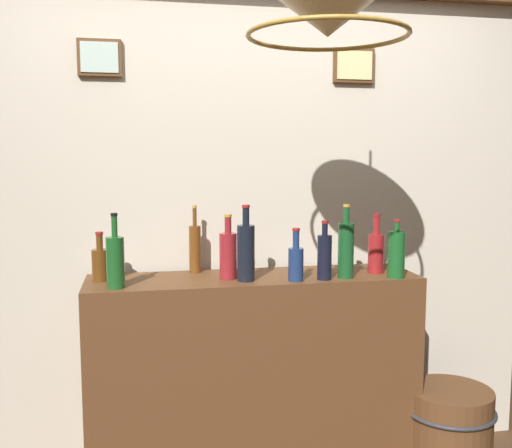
{
  "coord_description": "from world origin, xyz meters",
  "views": [
    {
      "loc": [
        -0.51,
        -1.8,
        1.57
      ],
      "look_at": [
        0.0,
        0.77,
        1.26
      ],
      "focal_mm": 41.22,
      "sensor_mm": 36.0,
      "label": 1
    }
  ],
  "objects_px": {
    "liquor_bottle_port": "(100,263)",
    "liquor_bottle_scotch": "(246,251)",
    "liquor_bottle_rum": "(296,262)",
    "pendant_lamp": "(328,7)",
    "liquor_bottle_vermouth": "(115,261)",
    "liquor_bottle_sherry": "(396,254)",
    "liquor_bottle_bourbon": "(346,249)",
    "liquor_bottle_amaro": "(376,251)",
    "liquor_bottle_vodka": "(228,254)",
    "liquor_bottle_mezcal": "(324,256)",
    "wooden_barrel": "(448,435)",
    "liquor_bottle_rye": "(195,248)",
    "glass_tumbler_rocks": "(115,266)"
  },
  "relations": [
    {
      "from": "liquor_bottle_vermouth",
      "to": "liquor_bottle_port",
      "type": "height_order",
      "value": "liquor_bottle_vermouth"
    },
    {
      "from": "liquor_bottle_sherry",
      "to": "liquor_bottle_rum",
      "type": "bearing_deg",
      "value": 177.05
    },
    {
      "from": "liquor_bottle_sherry",
      "to": "pendant_lamp",
      "type": "height_order",
      "value": "pendant_lamp"
    },
    {
      "from": "liquor_bottle_amaro",
      "to": "wooden_barrel",
      "type": "distance_m",
      "value": 0.96
    },
    {
      "from": "liquor_bottle_port",
      "to": "liquor_bottle_scotch",
      "type": "relative_size",
      "value": 0.65
    },
    {
      "from": "liquor_bottle_sherry",
      "to": "liquor_bottle_amaro",
      "type": "bearing_deg",
      "value": 109.89
    },
    {
      "from": "liquor_bottle_vodka",
      "to": "liquor_bottle_rye",
      "type": "bearing_deg",
      "value": 127.46
    },
    {
      "from": "liquor_bottle_bourbon",
      "to": "liquor_bottle_vodka",
      "type": "relative_size",
      "value": 1.15
    },
    {
      "from": "liquor_bottle_vodka",
      "to": "liquor_bottle_mezcal",
      "type": "bearing_deg",
      "value": -13.36
    },
    {
      "from": "liquor_bottle_bourbon",
      "to": "liquor_bottle_vermouth",
      "type": "xyz_separation_m",
      "value": [
        -1.02,
        -0.01,
        -0.02
      ]
    },
    {
      "from": "liquor_bottle_vermouth",
      "to": "liquor_bottle_rum",
      "type": "bearing_deg",
      "value": -0.79
    },
    {
      "from": "liquor_bottle_mezcal",
      "to": "liquor_bottle_vodka",
      "type": "bearing_deg",
      "value": 166.64
    },
    {
      "from": "liquor_bottle_mezcal",
      "to": "glass_tumbler_rocks",
      "type": "xyz_separation_m",
      "value": [
        -0.93,
        0.24,
        -0.06
      ]
    },
    {
      "from": "liquor_bottle_bourbon",
      "to": "wooden_barrel",
      "type": "height_order",
      "value": "liquor_bottle_bourbon"
    },
    {
      "from": "liquor_bottle_vermouth",
      "to": "liquor_bottle_mezcal",
      "type": "bearing_deg",
      "value": -0.52
    },
    {
      "from": "pendant_lamp",
      "to": "liquor_bottle_vodka",
      "type": "bearing_deg",
      "value": 110.44
    },
    {
      "from": "glass_tumbler_rocks",
      "to": "liquor_bottle_mezcal",
      "type": "bearing_deg",
      "value": -14.67
    },
    {
      "from": "liquor_bottle_rum",
      "to": "pendant_lamp",
      "type": "bearing_deg",
      "value": -94.74
    },
    {
      "from": "liquor_bottle_vodka",
      "to": "wooden_barrel",
      "type": "height_order",
      "value": "liquor_bottle_vodka"
    },
    {
      "from": "liquor_bottle_port",
      "to": "liquor_bottle_amaro",
      "type": "distance_m",
      "value": 1.28
    },
    {
      "from": "liquor_bottle_vodka",
      "to": "liquor_bottle_rye",
      "type": "distance_m",
      "value": 0.22
    },
    {
      "from": "liquor_bottle_scotch",
      "to": "liquor_bottle_rye",
      "type": "bearing_deg",
      "value": 131.26
    },
    {
      "from": "liquor_bottle_port",
      "to": "pendant_lamp",
      "type": "xyz_separation_m",
      "value": [
        0.81,
        -0.72,
        0.97
      ]
    },
    {
      "from": "liquor_bottle_rum",
      "to": "liquor_bottle_rye",
      "type": "relative_size",
      "value": 0.74
    },
    {
      "from": "liquor_bottle_bourbon",
      "to": "liquor_bottle_amaro",
      "type": "height_order",
      "value": "liquor_bottle_bourbon"
    },
    {
      "from": "liquor_bottle_sherry",
      "to": "liquor_bottle_port",
      "type": "bearing_deg",
      "value": 171.61
    },
    {
      "from": "liquor_bottle_port",
      "to": "liquor_bottle_sherry",
      "type": "distance_m",
      "value": 1.34
    },
    {
      "from": "liquor_bottle_sherry",
      "to": "wooden_barrel",
      "type": "xyz_separation_m",
      "value": [
        0.29,
        -0.02,
        -0.89
      ]
    },
    {
      "from": "liquor_bottle_vodka",
      "to": "liquor_bottle_port",
      "type": "bearing_deg",
      "value": 173.13
    },
    {
      "from": "liquor_bottle_port",
      "to": "liquor_bottle_mezcal",
      "type": "xyz_separation_m",
      "value": [
        0.99,
        -0.17,
        0.03
      ]
    },
    {
      "from": "liquor_bottle_port",
      "to": "glass_tumbler_rocks",
      "type": "distance_m",
      "value": 0.1
    },
    {
      "from": "liquor_bottle_mezcal",
      "to": "wooden_barrel",
      "type": "relative_size",
      "value": 0.58
    },
    {
      "from": "liquor_bottle_port",
      "to": "liquor_bottle_rye",
      "type": "relative_size",
      "value": 0.68
    },
    {
      "from": "liquor_bottle_vodka",
      "to": "pendant_lamp",
      "type": "bearing_deg",
      "value": -69.56
    },
    {
      "from": "liquor_bottle_bourbon",
      "to": "liquor_bottle_port",
      "type": "height_order",
      "value": "liquor_bottle_bourbon"
    },
    {
      "from": "liquor_bottle_bourbon",
      "to": "liquor_bottle_vodka",
      "type": "xyz_separation_m",
      "value": [
        -0.53,
        0.08,
        -0.02
      ]
    },
    {
      "from": "liquor_bottle_scotch",
      "to": "liquor_bottle_amaro",
      "type": "xyz_separation_m",
      "value": [
        0.64,
        0.06,
        -0.03
      ]
    },
    {
      "from": "liquor_bottle_port",
      "to": "liquor_bottle_amaro",
      "type": "xyz_separation_m",
      "value": [
        1.28,
        -0.07,
        0.02
      ]
    },
    {
      "from": "liquor_bottle_scotch",
      "to": "liquor_bottle_port",
      "type": "bearing_deg",
      "value": 168.71
    },
    {
      "from": "liquor_bottle_vodka",
      "to": "pendant_lamp",
      "type": "distance_m",
      "value": 1.17
    },
    {
      "from": "liquor_bottle_amaro",
      "to": "wooden_barrel",
      "type": "xyz_separation_m",
      "value": [
        0.33,
        -0.14,
        -0.88
      ]
    },
    {
      "from": "liquor_bottle_vermouth",
      "to": "liquor_bottle_sherry",
      "type": "height_order",
      "value": "liquor_bottle_vermouth"
    },
    {
      "from": "liquor_bottle_amaro",
      "to": "wooden_barrel",
      "type": "height_order",
      "value": "liquor_bottle_amaro"
    },
    {
      "from": "liquor_bottle_vermouth",
      "to": "liquor_bottle_scotch",
      "type": "bearing_deg",
      "value": 3.35
    },
    {
      "from": "liquor_bottle_scotch",
      "to": "glass_tumbler_rocks",
      "type": "xyz_separation_m",
      "value": [
        -0.58,
        0.2,
        -0.08
      ]
    },
    {
      "from": "liquor_bottle_vermouth",
      "to": "liquor_bottle_bourbon",
      "type": "bearing_deg",
      "value": 0.45
    },
    {
      "from": "liquor_bottle_mezcal",
      "to": "liquor_bottle_rye",
      "type": "bearing_deg",
      "value": 153.71
    },
    {
      "from": "liquor_bottle_bourbon",
      "to": "liquor_bottle_sherry",
      "type": "height_order",
      "value": "liquor_bottle_bourbon"
    },
    {
      "from": "liquor_bottle_vermouth",
      "to": "liquor_bottle_rye",
      "type": "relative_size",
      "value": 0.99
    },
    {
      "from": "liquor_bottle_rye",
      "to": "liquor_bottle_rum",
      "type": "bearing_deg",
      "value": -33.27
    }
  ]
}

